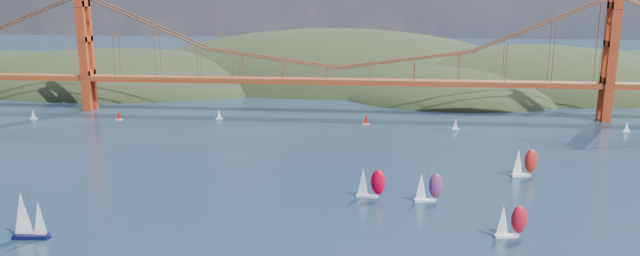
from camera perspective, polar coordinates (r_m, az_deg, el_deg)
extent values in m
ellipsoid|color=black|center=(404.46, -17.80, 2.36)|extent=(240.00, 140.00, 64.00)
ellipsoid|color=black|center=(413.01, 1.35, 2.41)|extent=(300.00, 180.00, 96.00)
ellipsoid|color=black|center=(392.36, 18.78, 1.66)|extent=(220.00, 140.00, 76.00)
ellipsoid|color=black|center=(353.75, 12.01, 1.69)|extent=(140.00, 110.00, 48.00)
ellipsoid|color=black|center=(471.93, -26.50, 3.51)|extent=(200.00, 140.00, 44.00)
cube|color=brown|center=(288.77, 1.60, 4.35)|extent=(440.00, 7.00, 1.60)
cube|color=maroon|center=(288.95, 1.60, 4.12)|extent=(440.00, 7.00, 0.80)
cube|color=maroon|center=(318.78, -20.59, 6.44)|extent=(4.00, 8.50, 55.00)
cube|color=maroon|center=(303.61, 24.96, 5.76)|extent=(4.00, 8.50, 55.00)
cube|color=black|center=(167.65, -24.91, -8.98)|extent=(8.49, 2.92, 1.00)
cylinder|color=#99999E|center=(165.26, -24.99, -6.88)|extent=(0.13, 0.13, 12.05)
cone|color=white|center=(166.31, -25.57, -7.04)|extent=(4.99, 4.99, 10.60)
cone|color=white|center=(164.94, -24.28, -7.52)|extent=(3.56, 3.56, 8.44)
cube|color=silver|center=(180.78, 4.28, -6.20)|extent=(6.03, 2.34, 0.70)
cylinder|color=#99999E|center=(179.22, 4.40, -4.77)|extent=(0.09, 0.09, 8.81)
cone|color=white|center=(179.54, 3.97, -4.88)|extent=(3.66, 3.66, 7.75)
ellipsoid|color=red|center=(179.00, 5.33, -4.96)|extent=(4.39, 3.06, 7.40)
cube|color=white|center=(159.71, 16.62, -9.42)|extent=(5.77, 2.63, 0.67)
cylinder|color=#99999E|center=(158.18, 16.83, -7.90)|extent=(0.08, 0.08, 8.36)
cone|color=white|center=(157.85, 16.38, -8.08)|extent=(3.68, 3.68, 7.36)
ellipsoid|color=red|center=(159.40, 17.75, -7.97)|extent=(4.31, 3.17, 7.02)
cube|color=silver|center=(208.89, 17.84, -4.13)|extent=(6.37, 3.48, 0.74)
cylinder|color=#99999E|center=(207.67, 18.01, -2.81)|extent=(0.09, 0.09, 9.21)
cone|color=white|center=(207.11, 17.66, -2.96)|extent=(4.31, 4.31, 8.10)
ellipsoid|color=red|center=(209.31, 18.73, -2.87)|extent=(4.91, 3.86, 7.74)
cube|color=white|center=(179.20, 9.52, -6.53)|extent=(5.92, 2.68, 0.69)
cylinder|color=#99999E|center=(177.78, 9.66, -5.12)|extent=(0.09, 0.09, 8.58)
cone|color=white|center=(177.57, 9.24, -5.27)|extent=(3.76, 3.76, 7.55)
ellipsoid|color=red|center=(178.67, 10.54, -5.21)|extent=(4.42, 3.25, 7.21)
cube|color=silver|center=(309.97, -24.70, 0.79)|extent=(3.00, 1.00, 0.50)
cone|color=white|center=(309.53, -24.74, 1.22)|extent=(2.00, 2.00, 4.20)
cube|color=silver|center=(293.84, -17.89, 0.75)|extent=(3.00, 1.00, 0.50)
cone|color=red|center=(293.37, -17.93, 1.20)|extent=(2.00, 2.00, 4.20)
cube|color=silver|center=(284.96, -9.20, 0.85)|extent=(3.00, 1.00, 0.50)
cone|color=white|center=(284.48, -9.21, 1.31)|extent=(2.00, 2.00, 4.20)
cube|color=silver|center=(286.19, 26.21, -0.30)|extent=(3.00, 1.00, 0.50)
cone|color=white|center=(285.71, 26.25, 0.16)|extent=(2.00, 2.00, 4.20)
cube|color=silver|center=(267.35, 12.27, -0.10)|extent=(3.00, 1.00, 0.50)
cone|color=white|center=(266.84, 12.29, 0.39)|extent=(2.00, 2.00, 4.20)
cube|color=silver|center=(271.55, 4.23, 0.37)|extent=(3.00, 1.00, 0.50)
cone|color=red|center=(271.04, 4.24, 0.86)|extent=(2.00, 2.00, 4.20)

